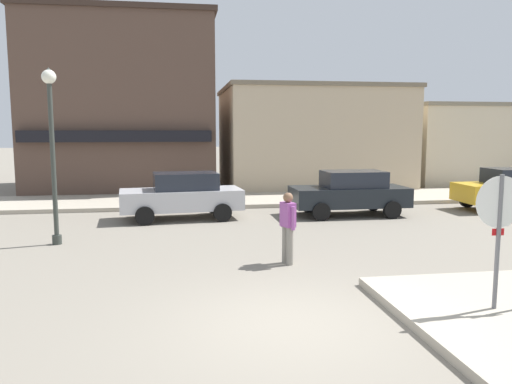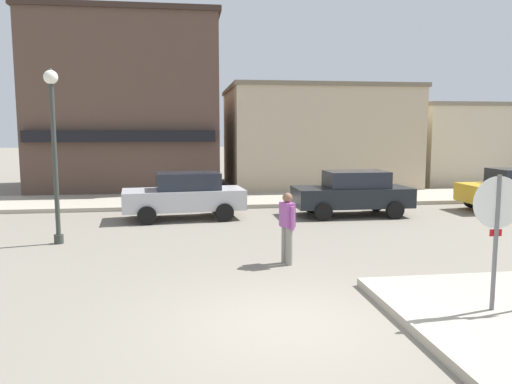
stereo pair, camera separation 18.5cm
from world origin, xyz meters
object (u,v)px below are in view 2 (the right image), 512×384
object	(u,v)px
lamp_post	(53,131)
pedestrian_crossing_near	(287,226)
parked_car_nearest	(185,195)
parked_car_second	(353,193)
stop_sign	(496,225)

from	to	relation	value
lamp_post	pedestrian_crossing_near	distance (m)	6.57
parked_car_nearest	parked_car_second	world-z (taller)	same
stop_sign	lamp_post	distance (m)	10.48
parked_car_second	pedestrian_crossing_near	distance (m)	6.86
stop_sign	parked_car_second	distance (m)	9.60
stop_sign	pedestrian_crossing_near	distance (m)	4.51
stop_sign	parked_car_nearest	bearing A→B (deg)	116.46
parked_car_nearest	pedestrian_crossing_near	size ratio (longest dim) A/B	2.58
parked_car_nearest	lamp_post	bearing A→B (deg)	-135.17
stop_sign	parked_car_second	size ratio (longest dim) A/B	0.57
parked_car_second	parked_car_nearest	bearing A→B (deg)	178.05
parked_car_nearest	parked_car_second	xyz separation A→B (m)	(5.79, -0.20, 0.00)
lamp_post	pedestrian_crossing_near	xyz separation A→B (m)	(5.56, -2.81, -2.09)
parked_car_second	pedestrian_crossing_near	xyz separation A→B (m)	(-3.52, -5.89, 0.06)
lamp_post	parked_car_second	xyz separation A→B (m)	(9.08, 3.08, -2.15)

